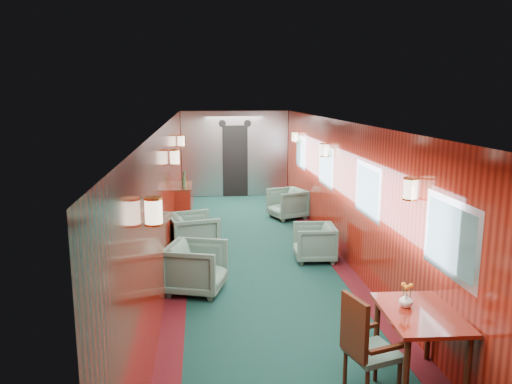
% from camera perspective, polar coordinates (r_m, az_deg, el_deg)
% --- Properties ---
extents(room, '(12.00, 12.10, 2.40)m').
position_cam_1_polar(room, '(8.17, 0.45, 2.56)').
color(room, '#0D312A').
rests_on(room, ground).
extents(bulkhead, '(2.98, 0.17, 2.39)m').
position_cam_1_polar(bulkhead, '(14.07, -2.42, 4.33)').
color(bulkhead, '#A5A8AC').
rests_on(bulkhead, ground).
extents(windows_right, '(0.02, 8.60, 0.80)m').
position_cam_1_polar(windows_right, '(8.74, 9.98, 1.73)').
color(windows_right, '#B5B7BC').
rests_on(windows_right, ground).
extents(wall_sconces, '(2.97, 7.97, 0.25)m').
position_cam_1_polar(wall_sconces, '(8.71, 0.01, 4.12)').
color(wall_sconces, beige).
rests_on(wall_sconces, ground).
extents(dining_table, '(0.76, 1.05, 0.77)m').
position_cam_1_polar(dining_table, '(5.31, 18.23, -14.08)').
color(dining_table, maroon).
rests_on(dining_table, ground).
extents(side_chair, '(0.56, 0.58, 1.03)m').
position_cam_1_polar(side_chair, '(4.99, 12.30, -16.51)').
color(side_chair, '#1C423A').
rests_on(side_chair, ground).
extents(credenza, '(0.34, 1.08, 1.24)m').
position_cam_1_polar(credenza, '(10.72, -8.25, -1.70)').
color(credenza, maroon).
rests_on(credenza, ground).
extents(flower_vase, '(0.16, 0.16, 0.15)m').
position_cam_1_polar(flower_vase, '(5.30, 16.78, -11.72)').
color(flower_vase, white).
rests_on(flower_vase, dining_table).
extents(armchair_left_near, '(1.00, 0.98, 0.73)m').
position_cam_1_polar(armchair_left_near, '(7.40, -6.83, -8.58)').
color(armchair_left_near, '#1C423A').
rests_on(armchair_left_near, ground).
extents(armchair_left_far, '(1.01, 1.00, 0.76)m').
position_cam_1_polar(armchair_left_far, '(9.04, -7.19, -4.83)').
color(armchair_left_far, '#1C423A').
rests_on(armchair_left_far, ground).
extents(armchair_right_near, '(0.75, 0.73, 0.64)m').
position_cam_1_polar(armchair_right_near, '(8.76, 6.68, -5.74)').
color(armchair_right_near, '#1C423A').
rests_on(armchair_right_near, ground).
extents(armchair_right_far, '(0.97, 0.96, 0.69)m').
position_cam_1_polar(armchair_right_far, '(11.61, 3.57, -1.34)').
color(armchair_right_far, '#1C423A').
rests_on(armchair_right_far, ground).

